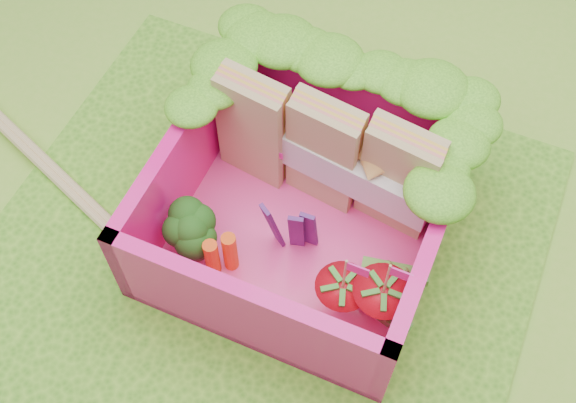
% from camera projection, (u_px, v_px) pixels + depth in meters
% --- Properties ---
extents(ground, '(14.00, 14.00, 0.00)m').
position_uv_depth(ground, '(253.00, 268.00, 3.53)').
color(ground, '#86C738').
rests_on(ground, ground).
extents(placemat, '(2.60, 2.60, 0.03)m').
position_uv_depth(placemat, '(252.00, 267.00, 3.52)').
color(placemat, '#4C9822').
rests_on(placemat, ground).
extents(bento_floor, '(1.30, 1.30, 0.05)m').
position_uv_depth(bento_floor, '(302.00, 230.00, 3.58)').
color(bento_floor, '#FF4198').
rests_on(bento_floor, placemat).
extents(bento_box, '(1.30, 1.30, 0.55)m').
position_uv_depth(bento_box, '(303.00, 204.00, 3.36)').
color(bento_box, '#FC1587').
rests_on(bento_box, placemat).
extents(lettuce_ruffle, '(1.43, 0.83, 0.11)m').
position_uv_depth(lettuce_ruffle, '(345.00, 83.00, 3.32)').
color(lettuce_ruffle, '#2F7F17').
rests_on(lettuce_ruffle, bento_box).
extents(sandwich_stack, '(1.15, 0.32, 0.63)m').
position_uv_depth(sandwich_stack, '(325.00, 153.00, 3.42)').
color(sandwich_stack, tan).
rests_on(sandwich_stack, bento_floor).
extents(broccoli, '(0.32, 0.32, 0.24)m').
position_uv_depth(broccoli, '(192.00, 235.00, 3.34)').
color(broccoli, '#608E44').
rests_on(broccoli, bento_floor).
extents(carrot_sticks, '(0.14, 0.13, 0.26)m').
position_uv_depth(carrot_sticks, '(221.00, 254.00, 3.34)').
color(carrot_sticks, '#FF5915').
rests_on(carrot_sticks, bento_floor).
extents(purple_wedges, '(0.23, 0.09, 0.38)m').
position_uv_depth(purple_wedges, '(293.00, 229.00, 3.33)').
color(purple_wedges, '#501C62').
rests_on(purple_wedges, bento_floor).
extents(strawberry_left, '(0.25, 0.25, 0.49)m').
position_uv_depth(strawberry_left, '(341.00, 297.00, 3.22)').
color(strawberry_left, red).
rests_on(strawberry_left, bento_floor).
extents(strawberry_right, '(0.27, 0.27, 0.51)m').
position_uv_depth(strawberry_right, '(380.00, 303.00, 3.19)').
color(strawberry_right, red).
rests_on(strawberry_right, bento_floor).
extents(snap_peas, '(0.33, 0.36, 0.05)m').
position_uv_depth(snap_peas, '(387.00, 291.00, 3.35)').
color(snap_peas, '#58A935').
rests_on(snap_peas, bento_floor).
extents(chopsticks, '(1.95, 0.77, 0.05)m').
position_uv_depth(chopsticks, '(66.00, 183.00, 3.72)').
color(chopsticks, tan).
rests_on(chopsticks, placemat).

